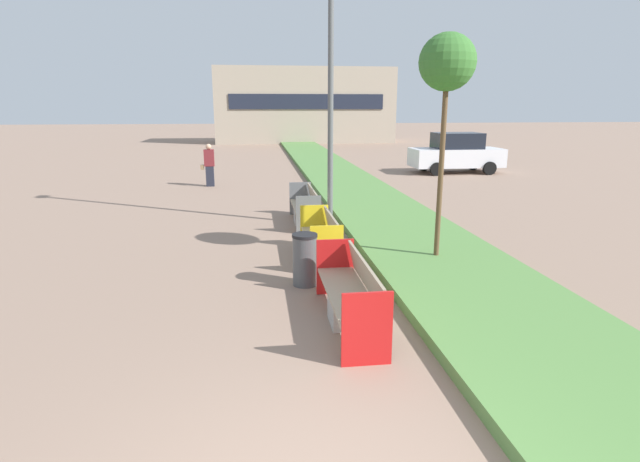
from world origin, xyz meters
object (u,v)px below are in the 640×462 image
at_px(bench_red_frame, 351,299).
at_px(bench_yellow_frame, 322,242).
at_px(sapling_tree_near, 447,66).
at_px(litter_bin, 305,260).
at_px(bench_grey_frame, 306,209).
at_px(street_lamp_post, 331,39).
at_px(pedestrian_walking, 209,165).
at_px(parked_car_distant, 456,153).

height_order(bench_red_frame, bench_yellow_frame, same).
relative_size(bench_red_frame, sapling_tree_near, 0.56).
distance_m(bench_yellow_frame, litter_bin, 1.55).
distance_m(bench_grey_frame, street_lamp_post, 4.32).
bearing_deg(pedestrian_walking, bench_grey_frame, -65.74).
height_order(sapling_tree_near, pedestrian_walking, sapling_tree_near).
relative_size(bench_red_frame, litter_bin, 2.67).
xyz_separation_m(street_lamp_post, pedestrian_walking, (-3.69, 7.17, -3.80)).
relative_size(bench_yellow_frame, sapling_tree_near, 0.46).
height_order(bench_grey_frame, sapling_tree_near, sapling_tree_near).
relative_size(street_lamp_post, pedestrian_walking, 5.16).
bearing_deg(pedestrian_walking, bench_yellow_frame, -73.09).
bearing_deg(sapling_tree_near, bench_red_frame, -130.78).
height_order(litter_bin, street_lamp_post, street_lamp_post).
bearing_deg(parked_car_distant, street_lamp_post, -127.53).
bearing_deg(street_lamp_post, litter_bin, -104.06).
bearing_deg(bench_grey_frame, litter_bin, -95.94).
xyz_separation_m(bench_yellow_frame, street_lamp_post, (0.61, 2.94, 4.27)).
height_order(street_lamp_post, sapling_tree_near, street_lamp_post).
height_order(bench_grey_frame, parked_car_distant, parked_car_distant).
bearing_deg(bench_grey_frame, parked_car_distant, 49.67).
bearing_deg(sapling_tree_near, litter_bin, -162.10).
distance_m(bench_yellow_frame, street_lamp_post, 5.22).
distance_m(bench_yellow_frame, sapling_tree_near, 4.11).
distance_m(bench_grey_frame, litter_bin, 4.77).
bearing_deg(pedestrian_walking, sapling_tree_near, -63.66).
bearing_deg(litter_bin, bench_yellow_frame, 71.50).
height_order(bench_red_frame, bench_grey_frame, same).
xyz_separation_m(litter_bin, pedestrian_walking, (-2.58, 11.58, 0.37)).
relative_size(bench_grey_frame, litter_bin, 2.50).
xyz_separation_m(litter_bin, sapling_tree_near, (2.71, 0.88, 3.31)).
bearing_deg(sapling_tree_near, pedestrian_walking, 116.34).
bearing_deg(bench_red_frame, sapling_tree_near, 49.22).
height_order(bench_yellow_frame, bench_grey_frame, same).
bearing_deg(bench_yellow_frame, litter_bin, -108.50).
distance_m(litter_bin, sapling_tree_near, 4.37).
xyz_separation_m(bench_red_frame, sapling_tree_near, (2.22, 2.57, 3.39)).
relative_size(bench_yellow_frame, pedestrian_walking, 1.21).
bearing_deg(bench_grey_frame, bench_yellow_frame, -90.06).
xyz_separation_m(bench_red_frame, bench_yellow_frame, (-0.01, 3.16, -0.01)).
xyz_separation_m(sapling_tree_near, pedestrian_walking, (-5.30, 10.70, -2.94)).
distance_m(bench_red_frame, bench_grey_frame, 6.44).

